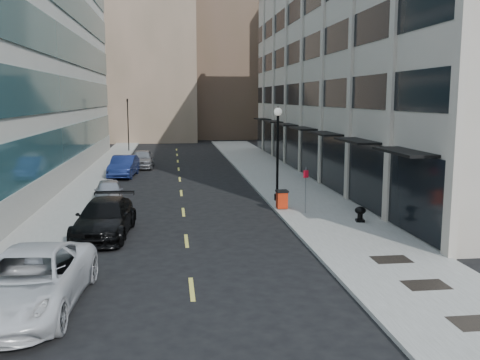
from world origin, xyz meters
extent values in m
plane|color=black|center=(0.00, 0.00, 0.00)|extent=(160.00, 160.00, 0.00)
cube|color=gray|center=(7.50, 20.00, 0.07)|extent=(5.00, 80.00, 0.15)
cube|color=gray|center=(-6.50, 20.00, 0.07)|extent=(3.00, 80.00, 0.15)
cube|color=#B0A695|center=(17.00, 27.00, 9.00)|extent=(14.00, 46.00, 18.00)
cube|color=black|center=(10.02, 27.00, 2.00)|extent=(0.18, 46.00, 3.60)
cube|color=black|center=(10.03, 27.00, 6.50)|extent=(0.12, 46.00, 1.80)
cube|color=black|center=(10.03, 27.00, 10.00)|extent=(0.12, 46.00, 1.80)
cube|color=black|center=(10.03, 27.00, 13.50)|extent=(0.12, 46.00, 1.80)
cube|color=#B0A695|center=(10.00, 4.00, 9.00)|extent=(0.35, 0.60, 18.00)
cube|color=#B0A695|center=(10.00, 10.00, 9.00)|extent=(0.35, 0.60, 18.00)
cube|color=#B0A695|center=(10.00, 16.00, 9.00)|extent=(0.35, 0.60, 18.00)
cube|color=#B0A695|center=(10.00, 22.00, 9.00)|extent=(0.35, 0.60, 18.00)
cube|color=#B0A695|center=(10.00, 28.00, 9.00)|extent=(0.35, 0.60, 18.00)
cube|color=#B0A695|center=(10.00, 34.00, 9.00)|extent=(0.35, 0.60, 18.00)
cube|color=#B0A695|center=(10.00, 40.00, 9.00)|extent=(0.35, 0.60, 18.00)
cube|color=#B0A695|center=(10.00, 46.00, 9.00)|extent=(0.35, 0.60, 18.00)
cube|color=black|center=(9.35, 7.00, 3.90)|extent=(1.30, 4.00, 0.12)
cube|color=black|center=(9.35, 13.00, 3.90)|extent=(1.30, 4.00, 0.12)
cube|color=black|center=(9.35, 19.00, 3.90)|extent=(1.30, 4.00, 0.12)
cube|color=black|center=(9.35, 25.00, 3.90)|extent=(1.30, 4.00, 0.12)
cube|color=black|center=(9.35, 31.00, 3.90)|extent=(1.30, 4.00, 0.12)
cube|color=black|center=(9.35, 37.00, 3.90)|extent=(1.30, 4.00, 0.12)
cube|color=black|center=(9.35, 43.00, 3.90)|extent=(1.30, 4.00, 0.12)
cube|color=gray|center=(-7.96, 27.00, 0.90)|extent=(0.20, 46.00, 1.80)
cube|color=#295961|center=(-7.97, 27.00, 3.00)|extent=(0.14, 45.60, 2.40)
cube|color=#295961|center=(-7.97, 27.00, 6.50)|extent=(0.14, 45.60, 2.40)
cube|color=#295961|center=(-7.97, 27.00, 10.00)|extent=(0.14, 45.60, 2.40)
cube|color=#957861|center=(-4.00, 68.00, 14.00)|extent=(14.00, 18.00, 28.00)
cube|color=brown|center=(8.00, 72.00, 17.00)|extent=(12.00, 16.00, 34.00)
cube|color=#957861|center=(-14.00, 78.00, 11.00)|extent=(12.00, 14.00, 22.00)
cube|color=#B0A695|center=(18.00, 66.00, 10.00)|extent=(10.00, 14.00, 20.00)
cube|color=black|center=(7.60, -2.00, 0.15)|extent=(1.40, 1.00, 0.01)
cube|color=black|center=(7.60, 1.00, 0.15)|extent=(1.40, 1.00, 0.01)
cube|color=black|center=(7.60, 3.80, 0.15)|extent=(1.40, 1.00, 0.01)
cube|color=#D8CC4C|center=(0.00, 2.00, 0.01)|extent=(0.15, 2.20, 0.01)
cube|color=#D8CC4C|center=(0.00, 8.00, 0.01)|extent=(0.15, 2.20, 0.01)
cube|color=#D8CC4C|center=(0.00, 14.00, 0.01)|extent=(0.15, 2.20, 0.01)
cube|color=#D8CC4C|center=(0.00, 20.00, 0.01)|extent=(0.15, 2.20, 0.01)
cube|color=#D8CC4C|center=(0.00, 26.00, 0.01)|extent=(0.15, 2.20, 0.01)
cube|color=#D8CC4C|center=(0.00, 32.00, 0.01)|extent=(0.15, 2.20, 0.01)
cube|color=#D8CC4C|center=(0.00, 38.00, 0.01)|extent=(0.15, 2.20, 0.01)
cube|color=#D8CC4C|center=(0.00, 44.00, 0.01)|extent=(0.15, 2.20, 0.01)
cube|color=#D8CC4C|center=(0.00, 50.00, 0.01)|extent=(0.15, 2.20, 0.01)
cylinder|color=black|center=(-5.50, 48.00, 3.00)|extent=(0.12, 0.12, 6.00)
imported|color=black|center=(-5.50, 48.00, 5.99)|extent=(0.66, 0.66, 1.98)
imported|color=silver|center=(-4.80, 0.85, 0.89)|extent=(3.34, 6.57, 1.78)
imported|color=black|center=(-3.62, 9.32, 0.83)|extent=(2.69, 5.83, 1.65)
imported|color=#999AA1|center=(-4.31, 17.15, 0.69)|extent=(2.05, 4.22, 1.39)
imported|color=navy|center=(-4.37, 28.00, 0.83)|extent=(2.23, 5.20, 1.67)
imported|color=gray|center=(-3.20, 33.29, 0.82)|extent=(2.02, 4.85, 1.64)
cube|color=#B0240B|center=(5.40, 13.55, 0.65)|extent=(0.57, 0.57, 0.90)
cube|color=black|center=(5.40, 13.55, 1.13)|extent=(0.65, 0.65, 0.11)
cylinder|color=black|center=(5.22, 13.85, 0.25)|extent=(0.05, 0.20, 0.20)
cylinder|color=black|center=(5.58, 13.85, 0.25)|extent=(0.05, 0.20, 0.20)
cylinder|color=black|center=(5.62, 16.00, 0.34)|extent=(0.34, 0.34, 0.38)
cylinder|color=black|center=(5.62, 16.00, 2.80)|extent=(0.15, 0.15, 4.88)
sphere|color=silver|center=(5.62, 16.00, 5.40)|extent=(0.47, 0.47, 0.47)
cone|color=black|center=(5.62, 16.00, 5.67)|extent=(0.13, 0.13, 0.19)
cylinder|color=slate|center=(6.40, 12.27, 1.38)|extent=(0.04, 0.04, 2.45)
cube|color=#AD0B1D|center=(6.40, 12.25, 2.25)|extent=(0.29, 0.10, 0.39)
cube|color=black|center=(8.60, 9.99, 0.21)|extent=(0.46, 0.46, 0.12)
cylinder|color=black|center=(8.60, 9.99, 0.44)|extent=(0.25, 0.25, 0.39)
ellipsoid|color=black|center=(8.60, 9.99, 0.72)|extent=(0.55, 0.55, 0.38)
camera|label=1|loc=(-0.56, -14.81, 6.20)|focal=40.00mm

